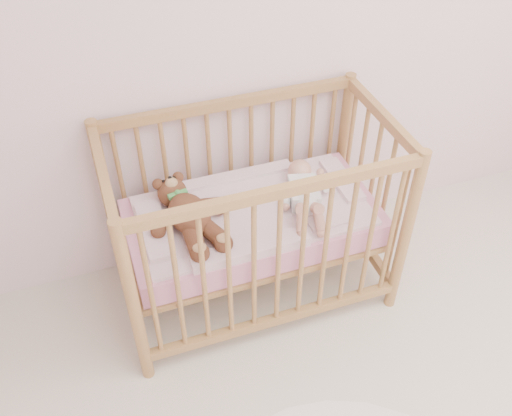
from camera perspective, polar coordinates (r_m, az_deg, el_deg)
name	(u,v)px	position (r m, az deg, el deg)	size (l,w,h in m)	color
wall_back	(316,8)	(2.81, 5.99, 19.28)	(4.00, 0.02, 2.70)	silver
crib	(253,220)	(2.81, -0.34, -1.19)	(1.36, 0.76, 1.00)	#AC7949
mattress	(253,222)	(2.82, -0.34, -1.41)	(1.22, 0.62, 0.13)	pink
blanket	(253,211)	(2.77, -0.34, -0.28)	(1.10, 0.58, 0.06)	pink
baby	(304,190)	(2.78, 4.84, 1.79)	(0.26, 0.54, 0.13)	white
teddy_bear	(189,215)	(2.64, -6.67, -0.68)	(0.40, 0.57, 0.16)	brown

